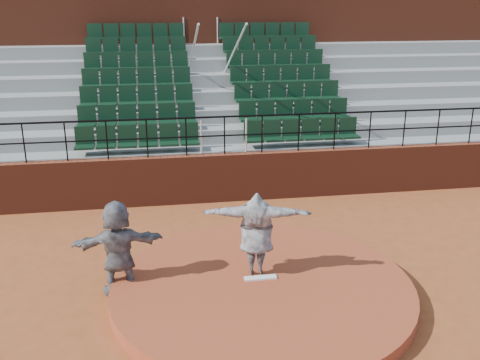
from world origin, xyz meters
name	(u,v)px	position (x,y,z in m)	size (l,w,h in m)	color
ground	(262,294)	(0.00, 0.00, 0.00)	(90.00, 90.00, 0.00)	#964721
pitchers_mound	(262,288)	(0.00, 0.00, 0.12)	(5.50, 5.50, 0.25)	#9F4123
pitching_rubber	(260,278)	(0.00, 0.15, 0.27)	(0.60, 0.15, 0.03)	white
boundary_wall	(225,177)	(0.00, 5.00, 0.65)	(24.00, 0.30, 1.30)	maroon
wall_railing	(224,127)	(0.00, 5.00, 2.03)	(24.04, 0.05, 1.03)	black
seating_deck	(210,120)	(0.00, 8.65, 1.44)	(24.00, 5.97, 4.63)	gray
press_box_facade	(198,45)	(0.00, 12.60, 3.55)	(24.00, 3.00, 7.10)	maroon
pitcher	(256,233)	(-0.04, 0.39, 1.06)	(1.98, 0.54, 1.61)	black
fielder	(118,248)	(-2.56, 0.54, 0.89)	(1.65, 0.53, 1.78)	black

